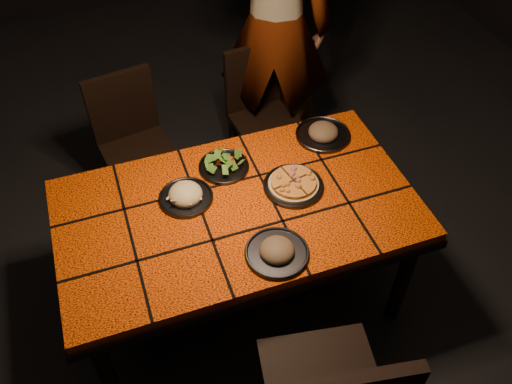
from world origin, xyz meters
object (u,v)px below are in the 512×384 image
object	(u,v)px
dining_table	(238,218)
plate_pasta	(186,196)
chair_far_left	(132,136)
chair_far_right	(261,106)
plate_pizza	(293,185)
diner	(274,29)

from	to	relation	value
dining_table	plate_pasta	xyz separation A→B (m)	(-0.20, 0.12, 0.10)
chair_far_left	chair_far_right	xyz separation A→B (m)	(0.80, 0.01, 0.00)
dining_table	plate_pizza	distance (m)	0.30
chair_far_right	plate_pasta	size ratio (longest dim) A/B	3.49
chair_far_right	plate_pasta	distance (m)	1.11
chair_far_right	diner	bearing A→B (deg)	38.70
chair_far_right	dining_table	bearing A→B (deg)	-121.23
dining_table	plate_pasta	distance (m)	0.26
chair_far_left	plate_pasta	world-z (taller)	chair_far_left
diner	plate_pasta	distance (m)	1.25
chair_far_right	plate_pizza	bearing A→B (deg)	-106.48
chair_far_right	plate_pizza	world-z (taller)	chair_far_right
diner	plate_pasta	xyz separation A→B (m)	(-0.79, -0.95, -0.16)
plate_pizza	chair_far_left	bearing A→B (deg)	123.95
dining_table	plate_pasta	size ratio (longest dim) A/B	6.56
diner	plate_pasta	bearing A→B (deg)	73.30
plate_pizza	plate_pasta	bearing A→B (deg)	169.00
chair_far_left	diner	xyz separation A→B (m)	(0.92, 0.12, 0.44)
chair_far_left	dining_table	bearing A→B (deg)	-79.52
chair_far_left	diner	distance (m)	1.03
plate_pizza	plate_pasta	world-z (taller)	plate_pasta
diner	plate_pizza	size ratio (longest dim) A/B	6.65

